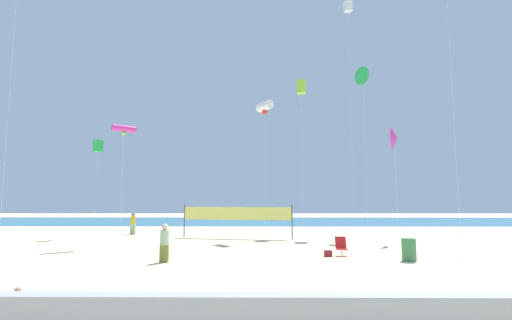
# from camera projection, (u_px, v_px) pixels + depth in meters

# --- Properties ---
(ground_plane) EXTENTS (120.00, 120.00, 0.00)m
(ground_plane) POSITION_uv_depth(u_px,v_px,m) (211.00, 263.00, 16.02)
(ground_plane) COLOR beige
(ocean_band) EXTENTS (120.00, 20.00, 0.01)m
(ocean_band) POSITION_uv_depth(u_px,v_px,m) (244.00, 221.00, 48.07)
(ocean_band) COLOR teal
(ocean_band) RESTS_ON ground
(toddler_figure) EXTENTS (0.19, 0.19, 0.83)m
(toddler_figure) POSITION_uv_depth(u_px,v_px,m) (17.00, 306.00, 7.91)
(toddler_figure) COLOR maroon
(toddler_figure) RESTS_ON ground
(beachgoer_sage_shirt) EXTENTS (0.38, 0.38, 1.64)m
(beachgoer_sage_shirt) POSITION_uv_depth(u_px,v_px,m) (164.00, 242.00, 16.24)
(beachgoer_sage_shirt) COLOR olive
(beachgoer_sage_shirt) RESTS_ON ground
(beachgoer_mustard_shirt) EXTENTS (0.39, 0.39, 1.71)m
(beachgoer_mustard_shirt) POSITION_uv_depth(u_px,v_px,m) (133.00, 223.00, 29.31)
(beachgoer_mustard_shirt) COLOR #99B28C
(beachgoer_mustard_shirt) RESTS_ON ground
(folding_beach_chair) EXTENTS (0.52, 0.65, 0.89)m
(folding_beach_chair) POSITION_uv_depth(u_px,v_px,m) (341.00, 246.00, 18.16)
(folding_beach_chair) COLOR red
(folding_beach_chair) RESTS_ON ground
(trash_barrel) EXTENTS (0.61, 0.61, 0.98)m
(trash_barrel) POSITION_uv_depth(u_px,v_px,m) (409.00, 250.00, 16.56)
(trash_barrel) COLOR #3F7F4C
(trash_barrel) RESTS_ON ground
(volleyball_net) EXTENTS (7.76, 1.51, 2.40)m
(volleyball_net) POSITION_uv_depth(u_px,v_px,m) (237.00, 215.00, 26.45)
(volleyball_net) COLOR #4C4C51
(volleyball_net) RESTS_ON ground
(beach_handbag) EXTENTS (0.37, 0.18, 0.29)m
(beach_handbag) POSITION_uv_depth(u_px,v_px,m) (328.00, 254.00, 17.78)
(beach_handbag) COLOR maroon
(beach_handbag) RESTS_ON ground
(kite_green_delta) EXTENTS (1.08, 1.37, 12.90)m
(kite_green_delta) POSITION_uv_depth(u_px,v_px,m) (363.00, 76.00, 28.98)
(kite_green_delta) COLOR silver
(kite_green_delta) RESTS_ON ground
(kite_white_box) EXTENTS (0.76, 0.76, 21.25)m
(kite_white_box) POSITION_uv_depth(u_px,v_px,m) (348.00, 7.00, 35.18)
(kite_white_box) COLOR silver
(kite_white_box) RESTS_ON ground
(kite_magenta_tube) EXTENTS (1.37, 1.18, 7.23)m
(kite_magenta_tube) POSITION_uv_depth(u_px,v_px,m) (124.00, 129.00, 22.99)
(kite_magenta_tube) COLOR silver
(kite_magenta_tube) RESTS_ON ground
(kite_magenta_delta) EXTENTS (1.02, 1.57, 7.57)m
(kite_magenta_delta) POSITION_uv_depth(u_px,v_px,m) (395.00, 138.00, 24.96)
(kite_magenta_delta) COLOR silver
(kite_magenta_delta) RESTS_ON ground
(kite_green_box) EXTENTS (0.76, 0.76, 7.16)m
(kite_green_box) POSITION_uv_depth(u_px,v_px,m) (98.00, 146.00, 28.22)
(kite_green_box) COLOR silver
(kite_green_box) RESTS_ON ground
(kite_lime_box) EXTENTS (0.79, 0.79, 12.61)m
(kite_lime_box) POSITION_uv_depth(u_px,v_px,m) (301.00, 87.00, 31.22)
(kite_lime_box) COLOR silver
(kite_lime_box) RESTS_ON ground
(kite_white_tube) EXTENTS (1.31, 1.52, 9.78)m
(kite_white_tube) POSITION_uv_depth(u_px,v_px,m) (265.00, 107.00, 27.26)
(kite_white_tube) COLOR silver
(kite_white_tube) RESTS_ON ground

